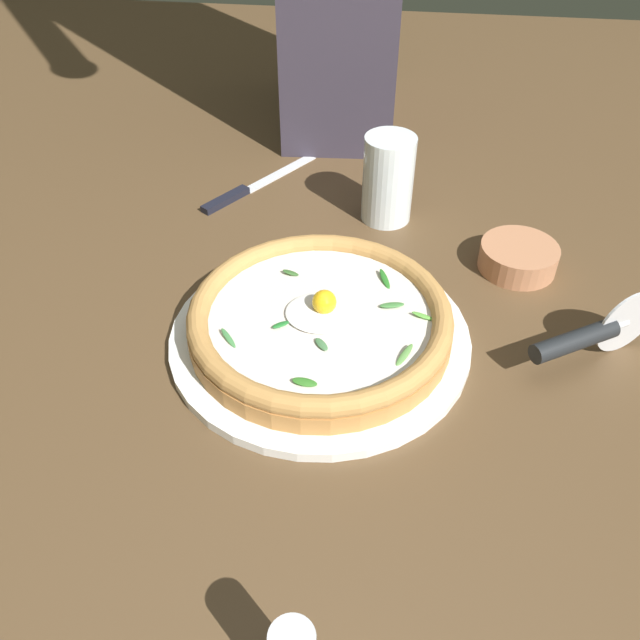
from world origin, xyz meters
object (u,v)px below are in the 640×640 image
Objects in this scene: pizza at (320,320)px; pizza_cutter at (590,335)px; table_knife at (245,190)px; drinking_glass at (388,185)px; side_bowl at (518,257)px.

pizza_cutter reaches higher than pizza.
table_knife is at bearing 116.50° from pizza.
pizza is 0.35m from table_knife.
drinking_glass is (0.22, -0.04, 0.05)m from table_knife.
pizza is 0.29m from side_bowl.
side_bowl is 0.18m from pizza_cutter.
pizza_cutter is at bearing -34.62° from table_knife.
drinking_glass reaches higher than pizza.
pizza is 2.01× the size of pizza_cutter.
pizza_cutter is 0.54m from table_knife.
pizza is at bearing -63.50° from table_knife.
drinking_glass reaches higher than table_knife.
drinking_glass is (0.06, 0.27, 0.02)m from pizza.
pizza_cutter is (0.29, 0.00, 0.01)m from pizza.
table_knife is at bearing 160.21° from side_bowl.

